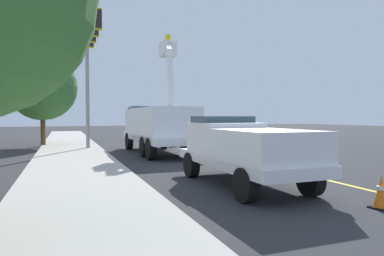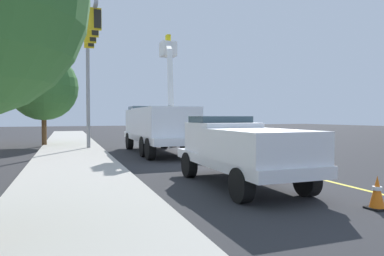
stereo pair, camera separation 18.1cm
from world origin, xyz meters
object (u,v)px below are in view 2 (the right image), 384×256
utility_bucket_truck (158,124)px  traffic_cone_mid_rear (173,141)px  traffic_cone_leading (377,193)px  traffic_cone_mid_front (229,153)px  passing_minivan (197,129)px  traffic_signal_mast (90,52)px  service_pickup_truck (241,148)px

utility_bucket_truck → traffic_cone_mid_rear: utility_bucket_truck is taller
traffic_cone_mid_rear → traffic_cone_leading: bearing=176.0°
traffic_cone_mid_front → traffic_cone_leading: bearing=174.8°
passing_minivan → traffic_cone_leading: bearing=166.4°
utility_bucket_truck → traffic_cone_mid_front: bearing=-163.0°
utility_bucket_truck → traffic_signal_mast: traffic_signal_mast is taller
traffic_signal_mast → traffic_cone_leading: bearing=-163.4°
passing_minivan → traffic_signal_mast: 12.80m
service_pickup_truck → traffic_signal_mast: 12.47m
passing_minivan → traffic_cone_mid_front: 14.41m
passing_minivan → traffic_cone_leading: passing_minivan is taller
utility_bucket_truck → traffic_cone_mid_front: utility_bucket_truck is taller
traffic_cone_mid_front → traffic_signal_mast: bearing=37.5°
service_pickup_truck → traffic_signal_mast: bearing=14.7°
passing_minivan → traffic_cone_mid_rear: 6.66m
traffic_cone_leading → traffic_cone_mid_rear: (16.47, -1.16, 0.05)m
traffic_signal_mast → utility_bucket_truck: bearing=-111.3°
utility_bucket_truck → traffic_cone_leading: size_ratio=11.14×
service_pickup_truck → traffic_signal_mast: traffic_signal_mast is taller
passing_minivan → traffic_signal_mast: traffic_signal_mast is taller
service_pickup_truck → traffic_cone_mid_front: size_ratio=6.47×
traffic_cone_leading → utility_bucket_truck: bearing=3.8°
passing_minivan → utility_bucket_truck: bearing=143.8°
traffic_cone_mid_front → traffic_cone_mid_rear: size_ratio=1.04×
traffic_cone_leading → traffic_cone_mid_rear: size_ratio=0.88×
passing_minivan → traffic_cone_mid_front: size_ratio=5.55×
passing_minivan → traffic_signal_mast: bearing=126.2°
traffic_cone_mid_front → traffic_cone_mid_rear: 8.46m
traffic_cone_mid_rear → traffic_signal_mast: bearing=108.1°
traffic_signal_mast → traffic_cone_mid_rear: bearing=-71.9°
passing_minivan → traffic_cone_mid_front: (-13.68, 4.52, -0.54)m
traffic_cone_leading → traffic_signal_mast: traffic_signal_mast is taller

